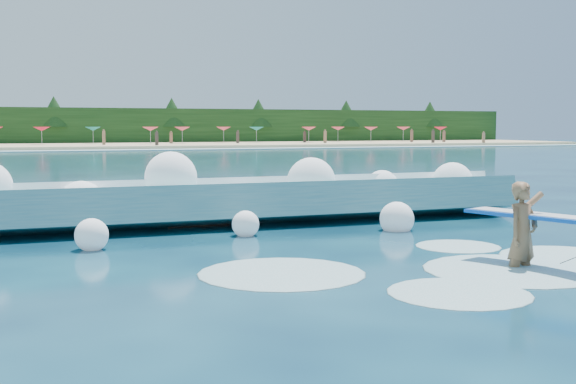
{
  "coord_description": "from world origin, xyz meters",
  "views": [
    {
      "loc": [
        -3.74,
        -11.65,
        2.53
      ],
      "look_at": [
        1.5,
        2.0,
        1.2
      ],
      "focal_mm": 45.0,
      "sensor_mm": 36.0,
      "label": 1
    }
  ],
  "objects": [
    {
      "name": "ground",
      "position": [
        0.0,
        0.0,
        0.0
      ],
      "size": [
        200.0,
        200.0,
        0.0
      ],
      "primitive_type": "plane",
      "color": "#07203A",
      "rests_on": "ground"
    },
    {
      "name": "beach",
      "position": [
        0.0,
        78.0,
        0.2
      ],
      "size": [
        140.0,
        20.0,
        0.4
      ],
      "primitive_type": "cube",
      "color": "tan",
      "rests_on": "ground"
    },
    {
      "name": "wet_band",
      "position": [
        0.0,
        67.0,
        0.04
      ],
      "size": [
        140.0,
        5.0,
        0.08
      ],
      "primitive_type": "cube",
      "color": "silver",
      "rests_on": "ground"
    },
    {
      "name": "treeline",
      "position": [
        0.0,
        88.0,
        2.5
      ],
      "size": [
        140.0,
        4.0,
        5.0
      ],
      "primitive_type": "cube",
      "color": "black",
      "rests_on": "ground"
    },
    {
      "name": "breaking_wave",
      "position": [
        1.0,
        6.41,
        0.52
      ],
      "size": [
        17.24,
        2.72,
        1.49
      ],
      "color": "teal",
      "rests_on": "ground"
    },
    {
      "name": "rock_cluster",
      "position": [
        0.29,
        7.45,
        0.39
      ],
      "size": [
        8.07,
        2.95,
        1.22
      ],
      "color": "black",
      "rests_on": "ground"
    },
    {
      "name": "surfer_with_board",
      "position": [
        4.69,
        -1.39,
        0.7
      ],
      "size": [
        1.41,
        3.02,
        1.89
      ],
      "color": "#8C6141",
      "rests_on": "ground"
    },
    {
      "name": "wave_spray",
      "position": [
        0.96,
        6.09,
        0.9
      ],
      "size": [
        15.44,
        4.14,
        2.04
      ],
      "color": "white",
      "rests_on": "ground"
    },
    {
      "name": "surf_foam",
      "position": [
        3.69,
        -0.93,
        0.0
      ],
      "size": [
        9.46,
        5.67,
        0.15
      ],
      "color": "silver",
      "rests_on": "ground"
    },
    {
      "name": "beach_umbrellas",
      "position": [
        0.27,
        80.16,
        2.25
      ],
      "size": [
        111.24,
        6.86,
        0.5
      ],
      "color": "red",
      "rests_on": "ground"
    },
    {
      "name": "beachgoers",
      "position": [
        0.43,
        73.98,
        1.1
      ],
      "size": [
        97.83,
        11.23,
        1.94
      ],
      "color": "#3F332D",
      "rests_on": "ground"
    }
  ]
}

